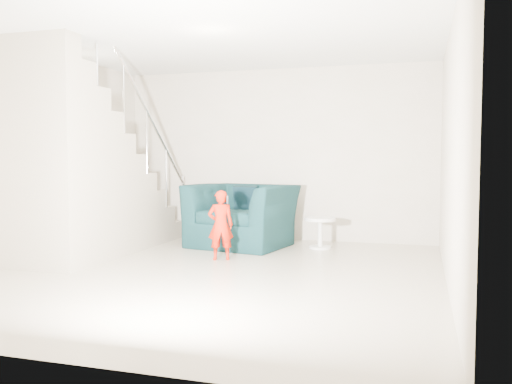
# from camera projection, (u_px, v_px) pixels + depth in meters

# --- Properties ---
(floor) EXTENTS (5.50, 5.50, 0.00)m
(floor) POSITION_uv_depth(u_px,v_px,m) (212.00, 274.00, 6.07)
(floor) COLOR tan
(floor) RESTS_ON ground
(ceiling) EXTENTS (5.50, 5.50, 0.00)m
(ceiling) POSITION_uv_depth(u_px,v_px,m) (211.00, 29.00, 5.90)
(ceiling) COLOR silver
(ceiling) RESTS_ON back_wall
(back_wall) EXTENTS (5.00, 0.00, 5.00)m
(back_wall) POSITION_uv_depth(u_px,v_px,m) (275.00, 155.00, 8.61)
(back_wall) COLOR #B2A891
(back_wall) RESTS_ON floor
(front_wall) EXTENTS (5.00, 0.00, 5.00)m
(front_wall) POSITION_uv_depth(u_px,v_px,m) (48.00, 150.00, 3.36)
(front_wall) COLOR #B2A891
(front_wall) RESTS_ON floor
(left_wall) EXTENTS (0.00, 5.50, 5.50)m
(left_wall) POSITION_uv_depth(u_px,v_px,m) (24.00, 154.00, 6.72)
(left_wall) COLOR #B2A891
(left_wall) RESTS_ON floor
(right_wall) EXTENTS (0.00, 5.50, 5.50)m
(right_wall) POSITION_uv_depth(u_px,v_px,m) (451.00, 153.00, 5.26)
(right_wall) COLOR #B2A891
(right_wall) RESTS_ON floor
(armchair) EXTENTS (1.59, 1.45, 0.91)m
(armchair) POSITION_uv_depth(u_px,v_px,m) (242.00, 215.00, 7.97)
(armchair) COLOR black
(armchair) RESTS_ON floor
(toddler) EXTENTS (0.38, 0.33, 0.89)m
(toddler) POSITION_uv_depth(u_px,v_px,m) (221.00, 225.00, 6.88)
(toddler) COLOR #AD1005
(toddler) RESTS_ON floor
(side_table) EXTENTS (0.45, 0.45, 0.45)m
(side_table) POSITION_uv_depth(u_px,v_px,m) (320.00, 228.00, 7.74)
(side_table) COLOR silver
(side_table) RESTS_ON floor
(staircase) EXTENTS (1.02, 3.03, 3.62)m
(staircase) POSITION_uv_depth(u_px,v_px,m) (86.00, 185.00, 7.12)
(staircase) COLOR #ADA089
(staircase) RESTS_ON floor
(cushion) EXTENTS (0.37, 0.18, 0.37)m
(cushion) POSITION_uv_depth(u_px,v_px,m) (246.00, 198.00, 8.21)
(cushion) COLOR black
(cushion) RESTS_ON armchair
(throw) EXTENTS (0.06, 0.56, 0.63)m
(throw) POSITION_uv_depth(u_px,v_px,m) (201.00, 207.00, 8.06)
(throw) COLOR black
(throw) RESTS_ON armchair
(phone) EXTENTS (0.03, 0.05, 0.10)m
(phone) POSITION_uv_depth(u_px,v_px,m) (228.00, 200.00, 6.81)
(phone) COLOR black
(phone) RESTS_ON toddler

